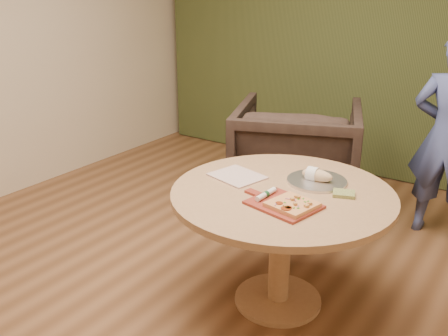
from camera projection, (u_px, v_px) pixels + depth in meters
room_shell at (183, 81)px, 2.52m from camera, size 5.04×6.04×2.84m
curtain at (374, 34)px, 4.75m from camera, size 4.80×0.14×2.78m
pedestal_table at (282, 213)px, 2.90m from camera, size 1.28×1.28×0.75m
pizza_paddle at (282, 204)px, 2.67m from camera, size 0.47×0.35×0.01m
flatbread_pizza at (292, 205)px, 2.61m from camera, size 0.26×0.26×0.04m
cutlery_roll at (266, 194)px, 2.73m from camera, size 0.04×0.20×0.03m
newspaper at (237, 176)px, 3.05m from camera, size 0.35×0.32×0.01m
serving_tray at (317, 181)px, 2.97m from camera, size 0.36×0.36×0.02m
bread_roll at (316, 175)px, 2.97m from camera, size 0.19×0.09×0.09m
green_packet at (344, 194)px, 2.79m from camera, size 0.15×0.14×0.02m
armchair at (297, 152)px, 4.22m from camera, size 1.28×1.24×1.03m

